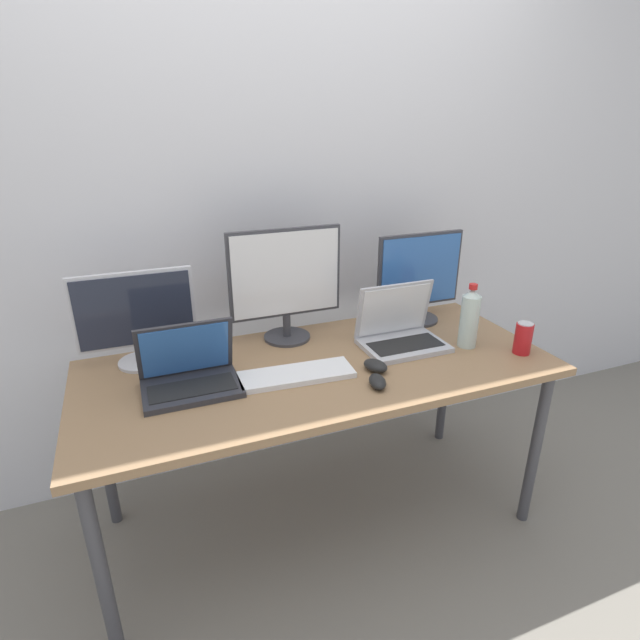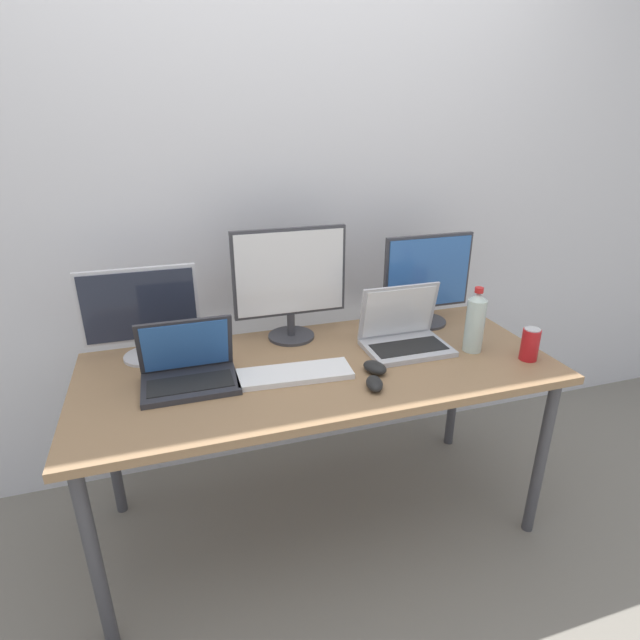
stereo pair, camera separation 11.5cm
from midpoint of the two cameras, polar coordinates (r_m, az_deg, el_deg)
name	(u,v)px [view 1 (the left image)]	position (r m, az deg, el deg)	size (l,w,h in m)	color
ground_plane	(320,518)	(2.30, -1.54, -21.76)	(16.00, 16.00, 0.00)	gray
wall_back	(270,190)	(2.24, -7.26, 14.49)	(7.00, 0.08, 2.60)	silver
work_desk	(320,379)	(1.89, -1.75, -6.80)	(1.74, 0.74, 0.74)	#424247
monitor_left	(136,316)	(1.93, -21.93, 0.38)	(0.42, 0.17, 0.36)	silver
monitor_center	(286,281)	(1.99, -5.60, 4.49)	(0.46, 0.19, 0.46)	#38383D
monitor_right	(419,277)	(2.22, 9.80, 4.86)	(0.40, 0.20, 0.40)	#38383D
laptop_silver	(189,373)	(1.76, -16.53, -5.89)	(0.32, 0.22, 0.23)	#2D2D33
laptop_secondary	(400,331)	(2.01, 7.51, -1.32)	(0.33, 0.23, 0.25)	#B7B7BC
keyboard_main	(296,375)	(1.78, -4.60, -6.28)	(0.41, 0.14, 0.02)	white
mouse_by_keyboard	(377,382)	(1.72, 4.67, -7.06)	(0.06, 0.10, 0.04)	black
mouse_by_laptop	(375,366)	(1.82, 4.55, -5.25)	(0.07, 0.10, 0.04)	black
water_bottle	(469,318)	(2.03, 15.18, 0.20)	(0.07, 0.07, 0.26)	silver
soda_can_near_keyboard	(523,338)	(2.06, 20.74, -1.98)	(0.07, 0.07, 0.13)	red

